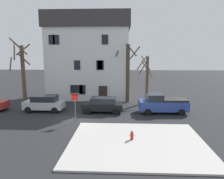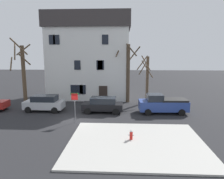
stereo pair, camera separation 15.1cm
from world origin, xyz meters
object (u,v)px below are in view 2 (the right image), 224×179
car_black_wagon (103,105)px  fire_hydrant (131,135)px  tree_bare_mid (128,71)px  tree_bare_far (147,77)px  bicycle_leaning (48,100)px  street_sign_pole (75,102)px  car_silver_wagon (44,103)px  building_main (90,56)px  tree_bare_near (23,71)px  pickup_truck_blue (163,104)px

car_black_wagon → fire_hydrant: (2.80, -7.44, -0.37)m
tree_bare_mid → tree_bare_far: 2.54m
tree_bare_far → bicycle_leaning: (-12.70, -0.77, -2.89)m
tree_bare_mid → car_black_wagon: (-2.78, -5.09, -3.19)m
tree_bare_far → street_sign_pole: tree_bare_far is taller
car_black_wagon → car_silver_wagon: bearing=178.1°
car_black_wagon → building_main: bearing=107.4°
tree_bare_near → bicycle_leaning: 4.90m
car_black_wagon → fire_hydrant: size_ratio=6.12×
car_black_wagon → pickup_truck_blue: 6.40m
bicycle_leaning → tree_bare_far: bearing=3.5°
tree_bare_mid → fire_hydrant: (0.02, -12.53, -3.56)m
bicycle_leaning → car_black_wagon: bearing=-29.5°
tree_bare_mid → pickup_truck_blue: tree_bare_mid is taller
car_silver_wagon → bicycle_leaning: bearing=104.3°
car_silver_wagon → car_black_wagon: size_ratio=0.98×
tree_bare_near → street_sign_pole: tree_bare_near is taller
building_main → tree_bare_near: (-8.04, -4.09, -1.84)m
fire_hydrant → bicycle_leaning: (-10.30, 11.69, -0.12)m
building_main → car_silver_wagon: bearing=-114.9°
building_main → pickup_truck_blue: building_main is taller
building_main → fire_hydrant: size_ratio=16.35×
tree_bare_far → tree_bare_mid: bearing=178.4°
tree_bare_near → street_sign_pole: (8.48, -7.94, -2.14)m
fire_hydrant → bicycle_leaning: size_ratio=0.44×
pickup_truck_blue → bicycle_leaning: (-13.89, 4.17, -0.62)m
tree_bare_near → bicycle_leaning: tree_bare_near is taller
building_main → bicycle_leaning: (-4.85, -4.22, -5.56)m
bicycle_leaning → tree_bare_mid: bearing=4.7°
tree_bare_far → car_silver_wagon: size_ratio=1.41×
car_black_wagon → tree_bare_mid: bearing=61.4°
car_silver_wagon → street_sign_pole: (4.27, -3.77, 1.04)m
tree_bare_far → street_sign_pole: bearing=-130.8°
tree_bare_far → car_silver_wagon: bearing=-157.6°
building_main → tree_bare_mid: size_ratio=1.48×
building_main → car_silver_wagon: size_ratio=2.73×
building_main → tree_bare_mid: 6.66m
car_black_wagon → bicycle_leaning: car_black_wagon is taller
tree_bare_mid → building_main: bearing=148.1°
car_silver_wagon → fire_hydrant: bearing=-39.5°
car_silver_wagon → bicycle_leaning: 4.20m
tree_bare_near → fire_hydrant: 18.29m
building_main → tree_bare_far: size_ratio=1.93×
pickup_truck_blue → bicycle_leaning: 14.52m
tree_bare_far → bicycle_leaning: size_ratio=3.70×
car_silver_wagon → tree_bare_near: bearing=135.3°
car_silver_wagon → street_sign_pole: 5.79m
car_silver_wagon → pickup_truck_blue: pickup_truck_blue is taller
fire_hydrant → bicycle_leaning: bearing=131.4°
tree_bare_near → street_sign_pole: 11.81m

